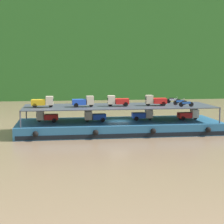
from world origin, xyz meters
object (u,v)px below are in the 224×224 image
mini_truck_lower_aft (95,116)px  mini_truck_upper_stern (43,102)px  mini_truck_lower_mid (143,115)px  mini_truck_upper_bow (155,100)px  mini_truck_upper_fore (118,101)px  mini_truck_lower_stern (47,117)px  mini_truck_lower_fore (188,115)px  motorcycle_upper_port (186,103)px  motorcycle_upper_centre (180,102)px  mini_truck_upper_mid (83,101)px  cargo_barge (119,127)px  motorcycle_upper_stbd (173,100)px

mini_truck_lower_aft → mini_truck_upper_stern: mini_truck_upper_stern is taller
mini_truck_lower_mid → mini_truck_upper_stern: mini_truck_upper_stern is taller
mini_truck_lower_aft → mini_truck_upper_bow: bearing=-2.6°
mini_truck_upper_fore → mini_truck_upper_bow: size_ratio=1.00×
mini_truck_lower_stern → mini_truck_lower_fore: (18.70, -0.76, 0.00)m
motorcycle_upper_port → motorcycle_upper_centre: bearing=91.3°
mini_truck_lower_fore → mini_truck_upper_stern: mini_truck_upper_stern is taller
mini_truck_upper_bow → mini_truck_lower_mid: bearing=148.6°
mini_truck_lower_mid → mini_truck_lower_fore: 6.15m
mini_truck_lower_mid → mini_truck_lower_fore: same height
mini_truck_lower_fore → mini_truck_lower_aft: bearing=179.4°
mini_truck_lower_fore → mini_truck_upper_mid: size_ratio=1.00×
mini_truck_upper_mid → mini_truck_upper_bow: 9.44m
cargo_barge → mini_truck_upper_bow: size_ratio=9.43×
cargo_barge → mini_truck_upper_mid: mini_truck_upper_mid is taller
mini_truck_lower_aft → mini_truck_upper_mid: mini_truck_upper_mid is taller
mini_truck_upper_fore → mini_truck_lower_stern: bearing=173.9°
mini_truck_lower_fore → mini_truck_upper_bow: 5.05m
mini_truck_upper_bow → motorcycle_upper_centre: (3.44, 0.43, -0.26)m
motorcycle_upper_centre → mini_truck_lower_fore: bearing=-9.7°
mini_truck_upper_stern → motorcycle_upper_stbd: size_ratio=1.45×
mini_truck_upper_stern → motorcycle_upper_port: 18.10m
mini_truck_upper_mid → motorcycle_upper_centre: 12.90m
mini_truck_lower_aft → mini_truck_lower_stern: bearing=174.1°
mini_truck_lower_mid → mini_truck_upper_fore: (-3.51, -0.89, 2.00)m
motorcycle_upper_port → mini_truck_lower_stern: bearing=170.6°
mini_truck_lower_aft → motorcycle_upper_stbd: 11.59m
mini_truck_lower_fore → motorcycle_upper_centre: bearing=170.3°
mini_truck_lower_aft → motorcycle_upper_port: bearing=-11.2°
mini_truck_upper_bow → motorcycle_upper_centre: 3.48m
mini_truck_upper_mid → motorcycle_upper_port: (12.93, -1.70, -0.26)m
mini_truck_lower_stern → mini_truck_upper_mid: size_ratio=1.01×
mini_truck_lower_stern → motorcycle_upper_stbd: motorcycle_upper_stbd is taller
mini_truck_lower_aft → motorcycle_upper_port: motorcycle_upper_port is taller
mini_truck_lower_aft → motorcycle_upper_centre: bearing=0.4°
mini_truck_upper_stern → motorcycle_upper_port: mini_truck_upper_stern is taller
cargo_barge → mini_truck_upper_stern: 10.32m
mini_truck_lower_mid → mini_truck_upper_mid: 8.28m
mini_truck_upper_mid → motorcycle_upper_centre: size_ratio=1.46×
mini_truck_lower_mid → motorcycle_upper_centre: (4.93, -0.47, 1.74)m
mini_truck_lower_mid → motorcycle_upper_port: (4.98, -2.82, 1.74)m
mini_truck_upper_fore → mini_truck_upper_bow: same height
mini_truck_lower_aft → mini_truck_upper_mid: (-1.49, -0.57, 2.00)m
mini_truck_lower_mid → mini_truck_upper_bow: 2.65m
mini_truck_lower_mid → mini_truck_upper_fore: mini_truck_upper_fore is taller
mini_truck_upper_fore → mini_truck_upper_bow: 5.00m
mini_truck_upper_mid → motorcycle_upper_centre: (12.88, 0.64, -0.26)m
mini_truck_upper_stern → mini_truck_upper_mid: size_ratio=0.99×
mini_truck_lower_fore → mini_truck_upper_fore: 9.83m
mini_truck_upper_stern → mini_truck_upper_fore: size_ratio=0.99×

